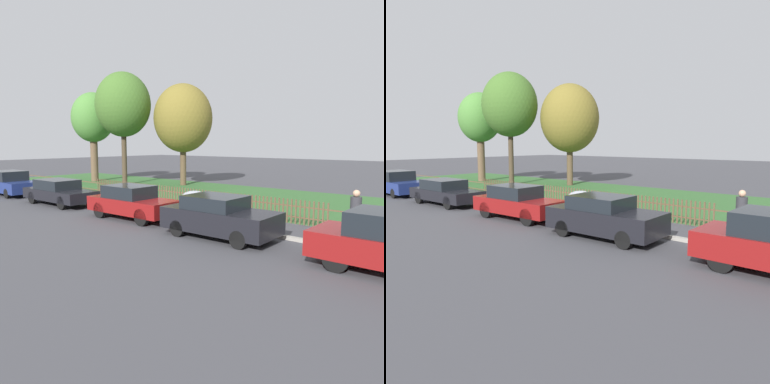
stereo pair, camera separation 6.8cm
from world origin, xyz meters
TOP-DOWN VIEW (x-y plane):
  - ground_plane at (0.00, 0.00)m, footprint 120.00×120.00m
  - kerb_stone at (0.00, 0.10)m, footprint 43.60×0.20m
  - grass_strip at (0.00, 7.49)m, footprint 43.60×9.90m
  - park_fence at (0.00, 2.55)m, footprint 43.60×0.05m
  - parked_car_silver_hatchback at (-11.20, -1.13)m, footprint 4.46×1.80m
  - parked_car_black_saloon at (-5.49, -1.09)m, footprint 4.56×1.79m
  - parked_car_navy_estate at (0.23, -1.03)m, footprint 4.17×1.78m
  - parked_car_red_compact at (4.92, -1.17)m, footprint 4.00×1.87m
  - covered_motorcycle at (1.72, 1.50)m, footprint 1.88×0.73m
  - tree_nearest_kerb at (-14.21, 7.15)m, footprint 3.51×3.51m
  - tree_behind_motorcycle at (-10.15, 7.03)m, footprint 4.14×4.14m
  - tree_mid_park at (-6.62, 9.80)m, footprint 4.39×4.39m
  - pedestrian_near_fence at (8.61, 1.18)m, footprint 0.43×0.43m

SIDE VIEW (x-z plane):
  - ground_plane at x=0.00m, z-range 0.00..0.00m
  - grass_strip at x=0.00m, z-range 0.00..0.01m
  - kerb_stone at x=0.00m, z-range 0.00..0.12m
  - park_fence at x=0.00m, z-range 0.00..0.98m
  - covered_motorcycle at x=1.72m, z-range 0.10..1.17m
  - parked_car_black_saloon at x=-5.49m, z-range 0.02..1.33m
  - parked_car_red_compact at x=4.92m, z-range 0.01..1.44m
  - parked_car_navy_estate at x=0.23m, z-range 0.02..1.43m
  - parked_car_silver_hatchback at x=-11.20m, z-range -0.01..1.47m
  - pedestrian_near_fence at x=8.61m, z-range 0.11..1.82m
  - tree_mid_park at x=-6.62m, z-range 1.22..8.75m
  - tree_nearest_kerb at x=-14.21m, z-range 1.53..8.82m
  - tree_behind_motorcycle at x=-10.15m, z-range 1.79..10.20m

